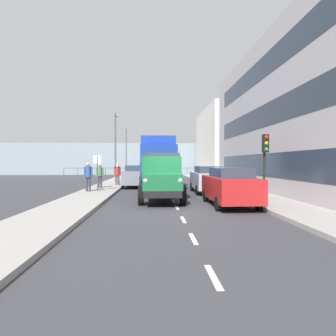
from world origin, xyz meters
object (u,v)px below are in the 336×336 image
lorry_cargo_blue (158,161)px  pedestrian_by_lamp (88,174)px  lamp_post_promenade (116,141)px  truck_vintage_green (161,178)px  pedestrian_with_bag (100,173)px  pedestrian_near_railing (117,171)px  lamp_post_far (126,147)px  pedestrian_strolling (117,173)px  car_red_kerbside_near (230,186)px  car_silver_kerbside_1 (207,179)px  traffic_light_near (265,152)px  street_sign (97,167)px  car_grey_oppositeside_0 (136,176)px

lorry_cargo_blue → pedestrian_by_lamp: lorry_cargo_blue is taller
lamp_post_promenade → truck_vintage_green: bearing=107.3°
lorry_cargo_blue → pedestrian_with_bag: 4.59m
lamp_post_promenade → pedestrian_near_railing: bearing=101.4°
pedestrian_near_railing → lamp_post_promenade: size_ratio=0.27×
lamp_post_promenade → lamp_post_far: (0.19, -12.63, 0.05)m
truck_vintage_green → pedestrian_by_lamp: bearing=-39.4°
lorry_cargo_blue → pedestrian_strolling: 3.48m
pedestrian_near_railing → lamp_post_promenade: bearing=-78.6°
car_red_kerbside_near → car_silver_kerbside_1: 5.42m
pedestrian_by_lamp → lamp_post_far: lamp_post_far is taller
traffic_light_near → pedestrian_by_lamp: bearing=-23.1°
traffic_light_near → street_sign: 10.07m
car_grey_oppositeside_0 → traffic_light_near: traffic_light_near is taller
truck_vintage_green → car_red_kerbside_near: bearing=150.9°
lorry_cargo_blue → car_grey_oppositeside_0: size_ratio=1.77×
car_silver_kerbside_1 → street_sign: 7.00m
lamp_post_far → truck_vintage_green: bearing=99.3°
car_silver_kerbside_1 → car_red_kerbside_near: bearing=90.0°
lorry_cargo_blue → pedestrian_strolling: size_ratio=5.14×
traffic_light_near → car_grey_oppositeside_0: bearing=-51.7°
pedestrian_by_lamp → street_sign: (-0.54, -0.18, 0.45)m
truck_vintage_green → car_red_kerbside_near: truck_vintage_green is taller
car_grey_oppositeside_0 → pedestrian_near_railing: bearing=-52.6°
street_sign → lamp_post_far: bearing=-89.5°
pedestrian_strolling → truck_vintage_green: bearing=110.8°
car_red_kerbside_near → car_grey_oppositeside_0: (4.83, -10.07, 0.00)m
pedestrian_near_railing → lorry_cargo_blue: bearing=140.4°
car_red_kerbside_near → traffic_light_near: size_ratio=1.37×
lorry_cargo_blue → street_sign: lorry_cargo_blue is taller
car_silver_kerbside_1 → pedestrian_near_railing: bearing=-46.5°
pedestrian_near_railing → pedestrian_with_bag: bearing=81.9°
pedestrian_strolling → lamp_post_far: lamp_post_far is taller
car_red_kerbside_near → lamp_post_far: size_ratio=0.67×
car_grey_oppositeside_0 → street_sign: street_sign is taller
pedestrian_by_lamp → traffic_light_near: (-9.62, 4.10, 1.24)m
car_red_kerbside_near → lamp_post_promenade: (6.96, -14.29, 3.10)m
car_red_kerbside_near → lamp_post_far: (7.14, -26.92, 3.14)m
car_grey_oppositeside_0 → pedestrian_by_lamp: bearing=60.6°
pedestrian_strolling → car_silver_kerbside_1: bearing=142.3°
car_red_kerbside_near → pedestrian_with_bag: (7.22, -7.73, 0.28)m
pedestrian_strolling → lamp_post_far: 16.93m
car_grey_oppositeside_0 → traffic_light_near: 11.34m
truck_vintage_green → pedestrian_by_lamp: truck_vintage_green is taller
truck_vintage_green → car_red_kerbside_near: 3.48m
car_grey_oppositeside_0 → pedestrian_with_bag: (2.39, 2.35, 0.28)m
lorry_cargo_blue → lamp_post_promenade: bearing=-51.2°
traffic_light_near → street_sign: bearing=-25.3°
car_red_kerbside_near → street_sign: bearing=-38.5°
lorry_cargo_blue → pedestrian_with_bag: bearing=22.4°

